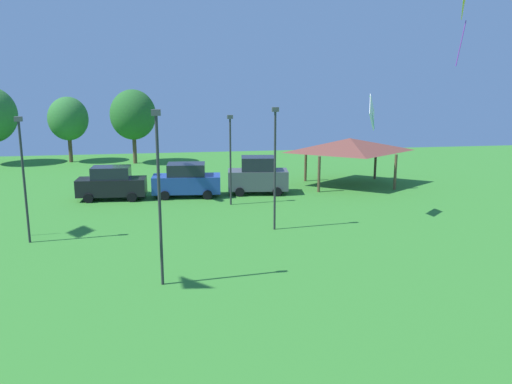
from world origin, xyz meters
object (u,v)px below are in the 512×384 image
light_post_1 (159,190)px  park_pavilion (350,145)px  parked_car_second_from_left (187,180)px  light_post_2 (23,173)px  treeline_tree_3 (133,115)px  light_post_3 (230,155)px  treeline_tree_2 (68,119)px  parked_car_leftmost (112,183)px  parked_car_third_from_left (258,176)px  kite_flying_8 (372,112)px  light_post_0 (275,162)px

light_post_1 → park_pavilion: bearing=52.5°
parked_car_second_from_left → light_post_1: size_ratio=0.67×
light_post_1 → light_post_2: light_post_1 is taller
parked_car_second_from_left → treeline_tree_3: size_ratio=0.69×
park_pavilion → treeline_tree_3: bearing=142.9°
light_post_3 → treeline_tree_2: treeline_tree_2 is taller
light_post_2 → parked_car_second_from_left: bearing=48.2°
light_post_2 → parked_car_leftmost: bearing=70.8°
park_pavilion → treeline_tree_3: 21.09m
treeline_tree_2 → parked_car_leftmost: bearing=-71.4°
park_pavilion → light_post_2: size_ratio=1.17×
light_post_2 → park_pavilion: bearing=28.7°
light_post_3 → parked_car_third_from_left: bearing=53.3°
treeline_tree_2 → light_post_1: bearing=-74.1°
parked_car_leftmost → light_post_2: bearing=-106.2°
kite_flying_8 → park_pavilion: size_ratio=0.28×
parked_car_third_from_left → treeline_tree_3: treeline_tree_3 is taller
kite_flying_8 → treeline_tree_3: 26.66m
parked_car_third_from_left → light_post_2: 16.40m
light_post_1 → light_post_3: bearing=72.2°
parked_car_third_from_left → light_post_3: size_ratio=0.75×
parked_car_leftmost → treeline_tree_3: treeline_tree_3 is taller
parked_car_third_from_left → light_post_0: light_post_0 is taller
parked_car_leftmost → kite_flying_8: bearing=-21.9°
parked_car_second_from_left → park_pavilion: 12.64m
parked_car_leftmost → treeline_tree_2: (-5.55, 16.54, 3.00)m
parked_car_leftmost → parked_car_third_from_left: parked_car_third_from_left is taller
light_post_0 → treeline_tree_2: 29.39m
parked_car_second_from_left → park_pavilion: (12.31, 2.08, 1.93)m
kite_flying_8 → light_post_2: bearing=-174.2°
treeline_tree_3 → light_post_1: bearing=-84.3°
parked_car_third_from_left → park_pavilion: 7.72m
light_post_2 → treeline_tree_3: (3.74, 23.94, 0.96)m
parked_car_second_from_left → treeline_tree_2: 19.79m
parked_car_leftmost → light_post_0: size_ratio=0.69×
park_pavilion → light_post_1: size_ratio=1.05×
parked_car_leftmost → treeline_tree_2: 17.70m
kite_flying_8 → treeline_tree_2: 31.75m
light_post_3 → treeline_tree_3: (-7.23, 17.55, 1.25)m
light_post_1 → treeline_tree_2: light_post_1 is taller
treeline_tree_3 → light_post_2: bearing=-98.9°
parked_car_leftmost → treeline_tree_2: bearing=111.6°
kite_flying_8 → light_post_2: (-18.61, -1.88, -2.65)m
parked_car_third_from_left → light_post_1: bearing=-105.4°
park_pavilion → treeline_tree_2: treeline_tree_2 is taller
park_pavilion → light_post_1: bearing=-127.5°
kite_flying_8 → light_post_2: size_ratio=0.32×
light_post_0 → light_post_3: size_ratio=1.15×
parked_car_leftmost → treeline_tree_3: (0.57, 14.88, 3.43)m
light_post_2 → treeline_tree_3: treeline_tree_3 is taller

